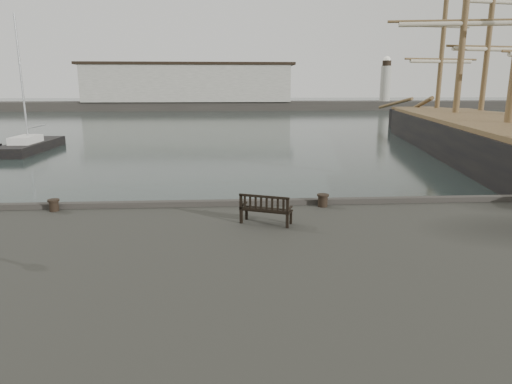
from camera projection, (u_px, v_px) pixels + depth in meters
ground at (216, 247)px, 16.22m from camera, size 400.00×400.00×0.00m
breakwater at (203, 91)px, 104.32m from camera, size 140.00×9.50×12.20m
bench at (266, 215)px, 13.59m from camera, size 1.62×1.09×0.88m
bollard_left at (54, 205)px, 14.99m from camera, size 0.50×0.50×0.39m
bollard_right at (323, 200)px, 15.55m from camera, size 0.41×0.41×0.43m
yacht_d at (32, 148)px, 39.92m from camera, size 2.68×9.53×11.95m
tall_ship_main at (505, 151)px, 33.72m from camera, size 16.82×45.50×33.47m
tall_ship_far at (479, 130)px, 49.88m from camera, size 10.38×29.11×24.44m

